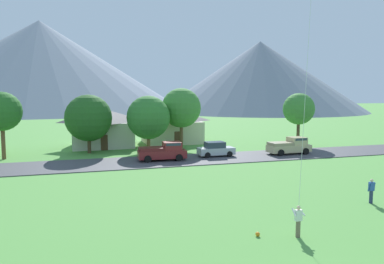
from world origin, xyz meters
name	(u,v)px	position (x,y,z in m)	size (l,w,h in m)	color
road_strip	(165,161)	(0.00, 30.39, 0.04)	(160.00, 7.04, 0.08)	#424247
mountain_central_ridge	(260,76)	(60.01, 127.12, 13.60)	(81.17, 81.17, 27.20)	slate
mountain_far_west_ridge	(40,66)	(-23.22, 161.50, 18.42)	(118.83, 118.83, 36.83)	gray
house_leftmost	(102,127)	(-5.83, 43.82, 2.75)	(8.63, 7.49, 5.30)	beige
house_left_center	(172,125)	(4.35, 45.31, 2.57)	(8.74, 7.41, 4.97)	beige
tree_near_left	(299,109)	(20.72, 37.12, 5.14)	(4.42, 4.42, 7.37)	#4C3823
tree_center	(2,112)	(-17.10, 36.90, 5.35)	(4.37, 4.37, 7.57)	brown
tree_right_of_center	(181,108)	(4.10, 38.85, 5.42)	(5.21, 5.21, 8.05)	brown
tree_near_right	(148,118)	(-0.59, 37.27, 4.36)	(5.43, 5.43, 7.08)	brown
tree_far_right	(88,118)	(-7.77, 38.53, 4.35)	(5.73, 5.73, 7.22)	#4C3823
parked_car_silver_west_end	(216,149)	(6.27, 31.57, 0.87)	(4.20, 2.08, 1.68)	#B7BCC1
pickup_truck_maroon_west_side	(163,151)	(-0.16, 30.69, 1.06)	(5.29, 2.52, 1.99)	maroon
pickup_truck_sand_east_side	(290,146)	(15.43, 30.51, 1.06)	(5.26, 2.44, 1.99)	#C6B284
watcher_person	(371,191)	(9.89, 11.00, 0.88)	(0.56, 0.24, 1.68)	navy
soccer_ball	(258,234)	(-0.19, 7.79, 0.12)	(0.24, 0.24, 0.24)	orange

